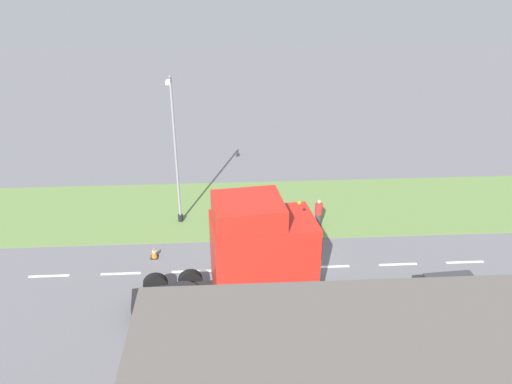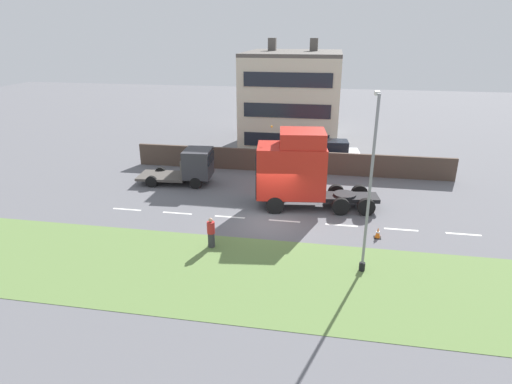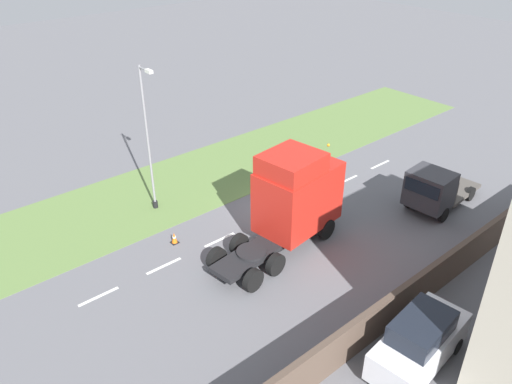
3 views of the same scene
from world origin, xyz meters
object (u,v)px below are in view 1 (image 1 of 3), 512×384
at_px(lamp_post, 176,157).
at_px(traffic_cone_lead, 154,252).
at_px(lorry_cab, 256,253).
at_px(flatbed_truck, 467,314).
at_px(pedestrian, 319,214).

bearing_deg(lamp_post, traffic_cone_lead, -16.12).
xyz_separation_m(lorry_cab, lamp_post, (-6.91, -3.68, 1.38)).
height_order(flatbed_truck, traffic_cone_lead, flatbed_truck).
height_order(flatbed_truck, pedestrian, flatbed_truck).
bearing_deg(traffic_cone_lead, flatbed_truck, 62.19).
xyz_separation_m(flatbed_truck, lamp_post, (-9.81, -11.18, 2.45)).
bearing_deg(flatbed_truck, lamp_post, 44.74).
bearing_deg(pedestrian, lorry_cab, -31.13).
distance_m(lorry_cab, pedestrian, 7.19).
bearing_deg(traffic_cone_lead, lamp_post, 163.88).
distance_m(lorry_cab, flatbed_truck, 8.11).
bearing_deg(lamp_post, flatbed_truck, 48.75).
height_order(lorry_cab, flatbed_truck, lorry_cab).
relative_size(lorry_cab, flatbed_truck, 1.41).
xyz_separation_m(lorry_cab, pedestrian, (-6.00, 3.62, -1.62)).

